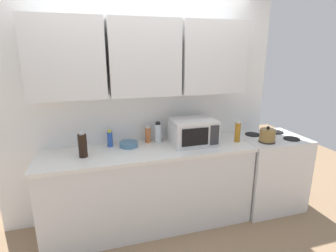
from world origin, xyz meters
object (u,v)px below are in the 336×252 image
object	(u,v)px
kettle	(267,135)
bowl_ceramic_small	(129,144)
stove_range	(268,171)
bottle_amber_vinegar	(238,132)
bottle_clear_tall	(158,133)
microwave	(193,132)
bottle_soy_dark	(83,145)
bottle_spice_jar	(148,134)
bottle_blue_cleaner	(110,139)

from	to	relation	value
kettle	bowl_ceramic_small	world-z (taller)	kettle
bowl_ceramic_small	stove_range	bearing A→B (deg)	-5.15
bottle_amber_vinegar	bottle_clear_tall	bearing A→B (deg)	164.80
kettle	stove_range	bearing A→B (deg)	39.47
microwave	bottle_soy_dark	size ratio (longest dim) A/B	1.90
microwave	bottle_spice_jar	bearing A→B (deg)	157.89
bottle_soy_dark	bottle_amber_vinegar	bearing A→B (deg)	-0.82
bowl_ceramic_small	bottle_amber_vinegar	bearing A→B (deg)	-8.68
bottle_clear_tall	bottle_amber_vinegar	bearing A→B (deg)	-15.20
bottle_blue_cleaner	bottle_clear_tall	size ratio (longest dim) A/B	0.79
kettle	bottle_clear_tall	distance (m)	1.24
bottle_spice_jar	bottle_blue_cleaner	distance (m)	0.42
stove_range	kettle	size ratio (longest dim) A/B	5.24
bottle_clear_tall	bottle_spice_jar	bearing A→B (deg)	166.04
bottle_spice_jar	bottle_clear_tall	distance (m)	0.11
bottle_blue_cleaner	bottle_soy_dark	world-z (taller)	bottle_soy_dark
stove_range	bottle_blue_cleaner	xyz separation A→B (m)	(-1.89, 0.21, 0.53)
bottle_blue_cleaner	kettle	bearing A→B (deg)	-11.63
stove_range	bowl_ceramic_small	distance (m)	1.77
bottle_soy_dark	bottle_amber_vinegar	distance (m)	1.67
bottle_spice_jar	bottle_blue_cleaner	bearing A→B (deg)	-177.58
microwave	bottle_blue_cleaner	xyz separation A→B (m)	(-0.89, 0.17, -0.05)
bottle_clear_tall	bowl_ceramic_small	distance (m)	0.36
bottle_blue_cleaner	bottle_clear_tall	distance (m)	0.53
kettle	bowl_ceramic_small	distance (m)	1.56
stove_range	kettle	bearing A→B (deg)	-140.53
bowl_ceramic_small	bottle_spice_jar	bearing A→B (deg)	18.63
microwave	kettle	bearing A→B (deg)	-12.37
microwave	bottle_soy_dark	xyz separation A→B (m)	(-1.16, -0.05, -0.02)
stove_range	bottle_amber_vinegar	distance (m)	0.75
bottle_amber_vinegar	bowl_ceramic_small	bearing A→B (deg)	171.32
bottle_amber_vinegar	bottle_clear_tall	xyz separation A→B (m)	(-0.87, 0.24, -0.00)
bottle_spice_jar	kettle	bearing A→B (deg)	-15.99
kettle	bottle_amber_vinegar	bearing A→B (deg)	161.23
bottle_soy_dark	bowl_ceramic_small	world-z (taller)	bottle_soy_dark
kettle	bottle_blue_cleaner	bearing A→B (deg)	168.37
microwave	bottle_clear_tall	distance (m)	0.39
bottle_blue_cleaner	bowl_ceramic_small	size ratio (longest dim) A/B	0.96
stove_range	bottle_blue_cleaner	size ratio (longest dim) A/B	4.88
stove_range	bottle_spice_jar	xyz separation A→B (m)	(-1.46, 0.23, 0.54)
microwave	bottle_amber_vinegar	bearing A→B (deg)	-8.20
bottle_spice_jar	bowl_ceramic_small	size ratio (longest dim) A/B	1.01
microwave	bowl_ceramic_small	world-z (taller)	microwave
bottle_spice_jar	stove_range	bearing A→B (deg)	-8.96
bottle_soy_dark	bowl_ceramic_small	xyz separation A→B (m)	(0.46, 0.16, -0.09)
microwave	bottle_spice_jar	xyz separation A→B (m)	(-0.47, 0.19, -0.05)
bottle_soy_dark	kettle	bearing A→B (deg)	-3.80
bottle_blue_cleaner	bottle_amber_vinegar	distance (m)	1.42
bottle_amber_vinegar	bottle_clear_tall	world-z (taller)	bottle_amber_vinegar
bottle_amber_vinegar	bottle_clear_tall	distance (m)	0.90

